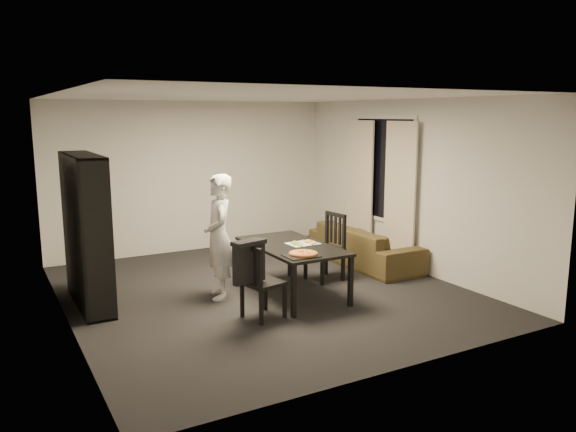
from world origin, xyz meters
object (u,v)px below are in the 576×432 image
person (219,237)px  pepperoni_pizza (303,253)px  dining_table (292,249)px  chair_right (329,242)px  bookshelf (86,231)px  baking_tray (301,256)px  chair_left (257,277)px  sofa (365,245)px

person → pepperoni_pizza: (0.72, -0.92, -0.11)m
dining_table → pepperoni_pizza: pepperoni_pizza is taller
chair_right → pepperoni_pizza: (-0.99, -0.93, 0.15)m
bookshelf → person: size_ratio=1.17×
bookshelf → chair_right: 3.32m
chair_right → baking_tray: bearing=-53.9°
person → pepperoni_pizza: bearing=53.0°
chair_left → baking_tray: chair_left is taller
person → baking_tray: bearing=50.9°
chair_right → sofa: chair_right is taller
bookshelf → sofa: size_ratio=0.91×
person → dining_table: bearing=82.7°
dining_table → baking_tray: size_ratio=4.08×
pepperoni_pizza → sofa: bearing=34.7°
pepperoni_pizza → sofa: size_ratio=0.17×
chair_right → person: (-1.72, -0.01, 0.26)m
sofa → person: bearing=98.9°
pepperoni_pizza → baking_tray: bearing=-154.1°
person → chair_right: bearing=105.0°
dining_table → chair_right: chair_right is taller
dining_table → pepperoni_pizza: size_ratio=4.67×
chair_left → person: (-0.08, 0.96, 0.30)m
chair_right → bookshelf: bearing=-105.9°
baking_tray → pepperoni_pizza: bearing=25.9°
dining_table → chair_left: chair_left is taller
sofa → bookshelf: bearing=88.3°
bookshelf → person: (1.54, -0.55, -0.14)m
person → pepperoni_pizza: size_ratio=4.64×
dining_table → pepperoni_pizza: 0.59m
chair_right → sofa: bearing=107.0°
dining_table → chair_left: size_ratio=1.82×
bookshelf → chair_left: bearing=-42.9°
person → baking_tray: 1.17m
person → sofa: person is taller
person → baking_tray: size_ratio=4.06×
sofa → chair_right: bearing=113.6°
chair_right → sofa: (0.95, 0.41, -0.25)m
chair_right → person: person is taller
dining_table → sofa: bearing=23.6°
chair_right → person: 1.74m
dining_table → person: person is taller
chair_right → baking_tray: 1.41m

